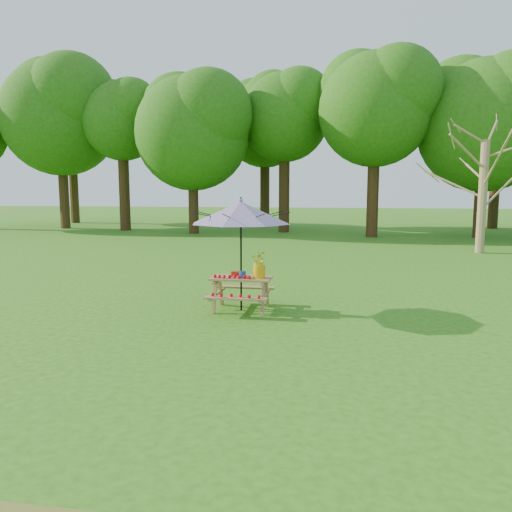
% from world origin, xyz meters
% --- Properties ---
extents(treeline, '(60.00, 12.00, 16.00)m').
position_xyz_m(treeline, '(0.00, 22.00, 8.00)').
color(treeline, '#225A0F').
rests_on(treeline, ground).
extents(bare_tree, '(6.34, 6.34, 9.76)m').
position_xyz_m(bare_tree, '(3.00, 14.51, 5.92)').
color(bare_tree, '#917A4F').
rests_on(bare_tree, ground).
extents(picnic_table, '(1.20, 1.32, 0.67)m').
position_xyz_m(picnic_table, '(-4.15, 4.16, 0.33)').
color(picnic_table, '#9A6E45').
rests_on(picnic_table, ground).
extents(patio_umbrella, '(2.26, 2.26, 2.25)m').
position_xyz_m(patio_umbrella, '(-4.15, 4.16, 1.95)').
color(patio_umbrella, black).
rests_on(patio_umbrella, ground).
extents(produce_bins, '(0.31, 0.35, 0.13)m').
position_xyz_m(produce_bins, '(-4.19, 4.19, 0.72)').
color(produce_bins, red).
rests_on(produce_bins, picnic_table).
extents(tomatoes_row, '(0.77, 0.13, 0.07)m').
position_xyz_m(tomatoes_row, '(-4.30, 3.98, 0.71)').
color(tomatoes_row, red).
rests_on(tomatoes_row, picnic_table).
extents(flower_bucket, '(0.33, 0.29, 0.53)m').
position_xyz_m(flower_bucket, '(-3.78, 4.13, 0.96)').
color(flower_bucket, '#DA9E0B').
rests_on(flower_bucket, picnic_table).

